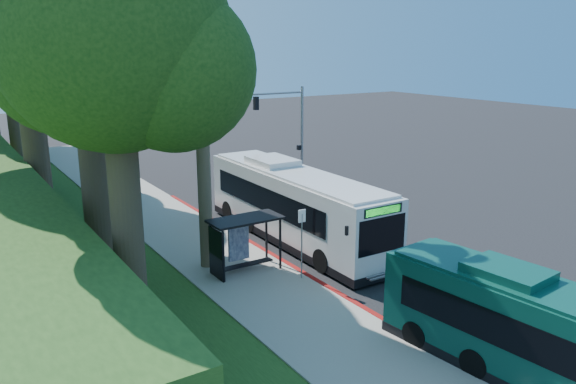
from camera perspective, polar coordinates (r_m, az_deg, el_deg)
ground at (r=31.23m, az=4.43°, el=-3.69°), size 140.00×140.00×0.00m
sidewalk at (r=27.64m, az=-7.79°, el=-6.13°), size 4.50×70.00×0.12m
red_curb at (r=25.42m, az=0.85°, el=-7.87°), size 0.25×30.00×0.13m
grass_verge at (r=30.57m, az=-21.64°, el=-5.07°), size 8.00×70.00×0.06m
bus_shelter at (r=24.65m, az=-4.99°, el=-4.34°), size 3.20×1.51×2.55m
stop_sign_pole at (r=23.72m, az=1.41°, el=-4.34°), size 0.35×0.06×3.17m
traffic_signal_pole at (r=40.37m, az=0.22°, el=6.99°), size 4.10×0.30×7.00m
tree_0 at (r=24.22m, az=-20.22°, el=17.11°), size 8.40×8.00×15.70m
tree_2 at (r=39.99m, az=-24.81°, el=14.32°), size 8.82×8.40×15.12m
tree_4 at (r=55.91m, az=-26.76°, el=13.05°), size 8.40×8.00×14.14m
tree_5 at (r=63.97m, az=-26.66°, el=12.39°), size 7.35×7.00×12.86m
tree_6 at (r=18.25m, az=-16.98°, el=13.74°), size 7.56×7.20×13.74m
white_bus at (r=28.79m, az=0.55°, el=-1.19°), size 3.00×13.39×3.98m
teal_bus at (r=18.19m, az=25.86°, el=-13.56°), size 3.53×11.51×3.38m
pickup at (r=35.42m, az=0.68°, el=-0.24°), size 3.07×5.35×1.40m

